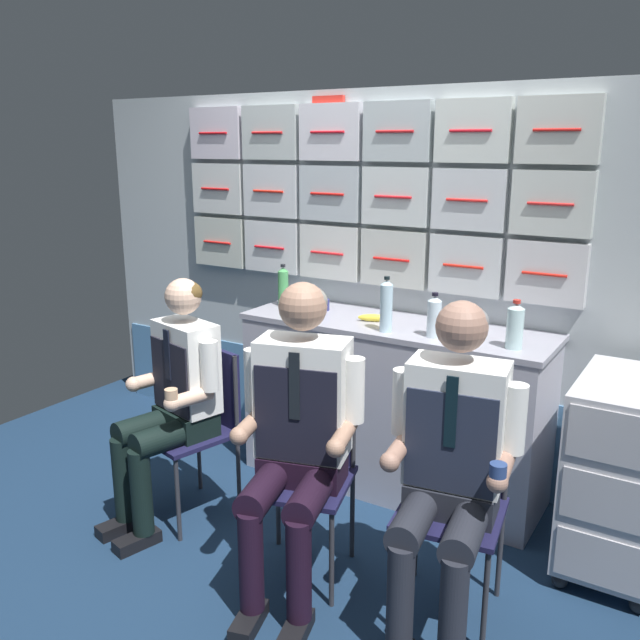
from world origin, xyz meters
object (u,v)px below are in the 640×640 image
Objects in this scene: snack_banana at (374,318)px; folding_chair_left at (202,412)px; sparkling_bottle_green at (283,286)px; service_trolley at (620,470)px; crew_member_left at (173,393)px; folding_chair_right at (309,455)px; crew_member_by_counter at (451,455)px; crew_member_right at (298,425)px; folding_chair_by_counter at (457,483)px; paper_cup_blue at (323,304)px.

folding_chair_left is at bearing -130.45° from snack_banana.
service_trolley is at bearing -5.77° from sparkling_bottle_green.
folding_chair_right is at bearing 3.12° from crew_member_left.
service_trolley is 0.68× the size of crew_member_by_counter.
snack_banana is at bearing 131.56° from crew_member_by_counter.
crew_member_right reaches higher than folding_chair_by_counter.
crew_member_by_counter is at bearing -48.44° from snack_banana.
folding_chair_right is at bearing -62.03° from paper_cup_blue.
folding_chair_right is at bearing 174.95° from crew_member_by_counter.
crew_member_by_counter is (0.02, -0.16, 0.19)m from folding_chair_by_counter.
snack_banana is (-0.12, 0.83, 0.42)m from folding_chair_right.
crew_member_left is 0.94× the size of crew_member_right.
folding_chair_right is 0.94m from snack_banana.
paper_cup_blue is at bearing 116.32° from crew_member_right.
folding_chair_right is 4.97× the size of snack_banana.
service_trolley reaches higher than folding_chair_by_counter.
service_trolley is 2.08m from crew_member_left.
folding_chair_by_counter is at bearing 22.40° from crew_member_right.
crew_member_right reaches higher than snack_banana.
paper_cup_blue reaches higher than folding_chair_right.
snack_banana is at bearing -11.68° from paper_cup_blue.
folding_chair_by_counter is 0.66× the size of crew_member_by_counter.
crew_member_by_counter is (0.63, 0.09, -0.01)m from crew_member_right.
crew_member_left is 1.43m from crew_member_by_counter.
folding_chair_right is 0.26m from crew_member_right.
snack_banana is at bearing 49.55° from folding_chair_left.
sparkling_bottle_green is at bearing 90.89° from folding_chair_left.
folding_chair_by_counter is (0.65, 0.10, 0.00)m from folding_chair_right.
service_trolley is 5.15× the size of snack_banana.
crew_member_by_counter is at bearing -33.53° from sparkling_bottle_green.
sparkling_bottle_green is at bearing 130.12° from folding_chair_right.
folding_chair_right and folding_chair_by_counter have the same top height.
snack_banana reaches higher than folding_chair_right.
crew_member_left reaches higher than folding_chair_by_counter.
folding_chair_left is 1.03m from snack_banana.
paper_cup_blue is 0.41× the size of snack_banana.
folding_chair_right is 1.11m from paper_cup_blue.
snack_banana reaches higher than service_trolley.
crew_member_right reaches higher than paper_cup_blue.
crew_member_left is 1.03m from paper_cup_blue.
service_trolley is at bearing 29.92° from folding_chair_right.
crew_member_right is 1.01× the size of crew_member_by_counter.
sparkling_bottle_green is (-0.78, 1.02, 0.31)m from crew_member_right.
sparkling_bottle_green is 0.63m from snack_banana.
paper_cup_blue is at bearing 144.42° from folding_chair_by_counter.
snack_banana is (0.36, -0.08, -0.01)m from paper_cup_blue.
crew_member_by_counter reaches higher than snack_banana.
sparkling_bottle_green is at bearing 146.47° from crew_member_by_counter.
crew_member_by_counter is at bearing -7.22° from folding_chair_left.
crew_member_left reaches higher than folding_chair_right.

